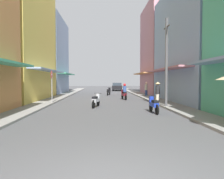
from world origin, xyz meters
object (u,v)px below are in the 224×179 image
motorbike_black (109,91)px  street_sign_no_entry (52,82)px  motorbike_blue (154,104)px  utility_pole (166,62)px  motorbike_silver (96,100)px  pedestrian_far (146,90)px  pedestrian_crossing (158,91)px  motorbike_maroon (124,92)px  parked_car (117,87)px

motorbike_black → street_sign_no_entry: street_sign_no_entry is taller
motorbike_blue → utility_pole: utility_pole is taller
motorbike_silver → pedestrian_far: pedestrian_far is taller
motorbike_silver → pedestrian_crossing: size_ratio=1.01×
motorbike_maroon → pedestrian_far: size_ratio=1.08×
utility_pole → street_sign_no_entry: 8.95m
pedestrian_far → motorbike_maroon: bearing=-128.6°
motorbike_silver → utility_pole: size_ratio=0.29×
motorbike_silver → parked_car: parked_car is taller
motorbike_maroon → utility_pole: bearing=-70.2°
parked_car → pedestrian_far: size_ratio=2.55×
street_sign_no_entry → motorbike_maroon: bearing=30.2°
motorbike_black → street_sign_no_entry: (-4.85, -9.96, 1.21)m
motorbike_silver → street_sign_no_entry: 4.38m
motorbike_maroon → pedestrian_crossing: pedestrian_crossing is taller
parked_car → pedestrian_far: 14.84m
pedestrian_far → utility_pole: 10.24m
motorbike_black → motorbike_maroon: 6.51m
motorbike_silver → motorbike_blue: 4.44m
motorbike_black → street_sign_no_entry: 11.14m
pedestrian_crossing → street_sign_no_entry: bearing=179.4°
motorbike_blue → street_sign_no_entry: (-6.96, 5.10, 1.21)m
parked_car → utility_pole: (1.65, -24.61, 2.40)m
pedestrian_crossing → motorbike_maroon: bearing=122.7°
motorbike_silver → street_sign_no_entry: street_sign_no_entry is taller
street_sign_no_entry → pedestrian_far: bearing=38.6°
utility_pole → street_sign_no_entry: size_ratio=2.31×
pedestrian_far → street_sign_no_entry: size_ratio=0.63×
motorbike_maroon → utility_pole: size_ratio=0.29×
street_sign_no_entry → pedestrian_crossing: bearing=-0.6°
parked_car → utility_pole: size_ratio=0.69×
motorbike_silver → street_sign_no_entry: (-3.57, 2.24, 1.21)m
motorbike_maroon → parked_car: 18.34m
motorbike_silver → motorbike_blue: same height
utility_pole → motorbike_silver: bearing=174.5°
pedestrian_crossing → motorbike_black: bearing=110.0°
motorbike_black → pedestrian_crossing: (3.65, -10.04, 0.49)m
parked_car → street_sign_no_entry: 22.95m
motorbike_silver → motorbike_blue: size_ratio=0.98×
motorbike_blue → pedestrian_crossing: (1.55, 5.02, 0.49)m
motorbike_silver → street_sign_no_entry: size_ratio=0.67×
pedestrian_crossing → pedestrian_far: bearing=85.5°
motorbike_maroon → pedestrian_far: (2.93, 3.67, 0.13)m
motorbike_black → utility_pole: 13.41m
motorbike_silver → parked_car: size_ratio=0.42×
parked_car → motorbike_blue: bearing=-89.6°
parked_car → motorbike_silver: bearing=-97.5°
motorbike_maroon → pedestrian_crossing: bearing=-57.3°
motorbike_black → motorbike_blue: 15.21m
parked_car → street_sign_no_entry: street_sign_no_entry is taller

